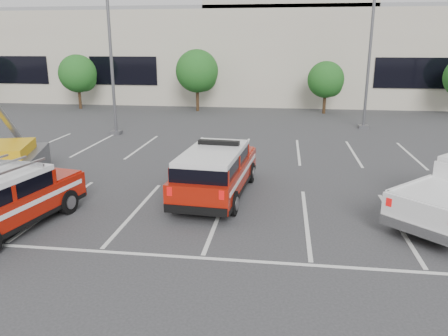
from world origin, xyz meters
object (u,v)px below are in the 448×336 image
Objects in this scene: light_pole_mid at (370,44)px; utility_rig at (2,168)px; tree_mid_right at (327,81)px; convention_building at (268,49)px; tree_mid_left at (198,73)px; tree_left at (79,75)px; light_pole_left at (110,44)px; ladder_suv at (1,205)px; fire_chief_suv at (216,175)px.

utility_rig is (-15.53, -14.09, -4.48)m from light_pole_mid.
utility_rig is (-13.62, -20.13, -1.79)m from tree_mid_right.
convention_building is at bearing 113.26° from light_pole_mid.
convention_building is 12.38× the size of tree_mid_left.
tree_left is 0.43× the size of light_pole_left.
utility_rig is at bearing -137.78° from light_pole_mid.
light_pole_left is 1.00× the size of light_pole_mid.
tree_left is 0.43× the size of light_pole_mid.
tree_left reaches higher than utility_rig.
convention_building is 11.49× the size of ladder_suv.
tree_left is at bearing -180.00° from tree_mid_left.
tree_left is at bearing 164.57° from light_pole_mid.
light_pole_mid reaches higher than tree_mid_left.
light_pole_left reaches higher than tree_mid_left.
tree_mid_right reaches higher than utility_rig.
utility_rig is (-8.71, -29.95, -4.01)m from convention_building.
fire_chief_suv is at bearing -77.34° from tree_mid_left.
tree_mid_left is 20.59m from utility_rig.
fire_chief_suv is at bearing -18.64° from utility_rig.
tree_left reaches higher than tree_mid_right.
ladder_suv is (-5.58, -3.78, -0.00)m from fire_chief_suv.
tree_mid_left reaches higher than fire_chief_suv.
utility_rig is (-8.16, 0.09, -0.07)m from fire_chief_suv.
tree_left is 12.43m from light_pole_left.
tree_left is at bearing 89.57° from utility_rig.
tree_mid_left is 0.47× the size of light_pole_mid.
tree_left is at bearing 124.52° from light_pole_left.
utility_rig reaches higher than fire_chief_suv.
light_pole_left is at bearing 108.68° from ladder_suv.
utility_rig reaches higher than ladder_suv.
light_pole_left is 1.83× the size of fire_chief_suv.
tree_mid_left reaches higher than ladder_suv.
tree_mid_right is 21.01m from fire_chief_suv.
light_pole_mid is at bearing -72.48° from tree_mid_right.
ladder_suv is at bearing -81.63° from light_pole_left.
tree_mid_right is 24.37m from utility_rig.
convention_building is at bearing 62.60° from tree_mid_left.
convention_building is 31.45m from utility_rig.
ladder_suv is (2.05, -13.95, -4.41)m from light_pole_left.
ladder_suv is at bearing -125.80° from light_pole_mid.
light_pole_mid reaches higher than tree_mid_right.
tree_mid_right is at bearing 75.61° from ladder_suv.
convention_building is 30.30m from fire_chief_suv.
light_pole_left is 11.05m from utility_rig.
fire_chief_suv is at bearing -53.12° from light_pole_left.
convention_building is at bearing 90.04° from ladder_suv.
tree_mid_left is (10.00, 0.00, 0.27)m from tree_left.
ladder_suv is at bearing -69.52° from tree_left.
tree_mid_left is at bearing 180.00° from tree_mid_right.
fire_chief_suv is at bearing -117.47° from light_pole_mid.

